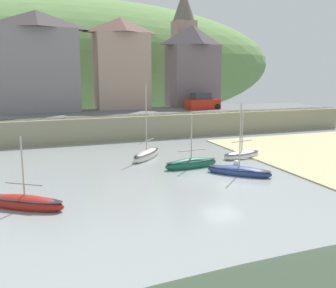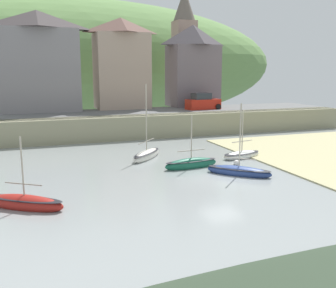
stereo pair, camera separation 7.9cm
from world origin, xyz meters
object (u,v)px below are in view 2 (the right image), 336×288
object	(u,v)px
motorboat_with_cabin	(239,171)
parked_car_near_slipway	(203,102)
church_with_spire	(184,45)
sailboat_tall_mast	(147,155)
waterfront_building_right	(193,65)
fishing_boat_green	(25,203)
waterfront_building_centre	(122,63)
sailboat_nearest_shore	(242,155)
mooring_buoy	(237,163)
sailboat_white_hull	(191,164)
waterfront_building_left	(39,61)

from	to	relation	value
motorboat_with_cabin	parked_car_near_slipway	distance (m)	21.49
motorboat_with_cabin	parked_car_near_slipway	size ratio (longest dim) A/B	1.20
church_with_spire	sailboat_tall_mast	distance (m)	26.83
waterfront_building_right	church_with_spire	xyz separation A→B (m)	(0.41, 4.00, 2.70)
fishing_boat_green	parked_car_near_slipway	xyz separation A→B (m)	(20.41, 22.24, 2.91)
waterfront_building_right	waterfront_building_centre	bearing A→B (deg)	180.00
sailboat_nearest_shore	church_with_spire	bearing A→B (deg)	66.27
church_with_spire	sailboat_tall_mast	xyz separation A→B (m)	(-12.07, -21.75, -10.04)
sailboat_tall_mast	mooring_buoy	world-z (taller)	sailboat_tall_mast
sailboat_white_hull	mooring_buoy	world-z (taller)	sailboat_white_hull
waterfront_building_centre	mooring_buoy	xyz separation A→B (m)	(3.54, -22.08, -7.74)
waterfront_building_left	motorboat_with_cabin	size ratio (longest dim) A/B	2.20
waterfront_building_centre	parked_car_near_slipway	xyz separation A→B (m)	(8.80, -4.50, -4.67)
waterfront_building_right	fishing_boat_green	size ratio (longest dim) A/B	2.39
sailboat_nearest_shore	waterfront_building_right	bearing A→B (deg)	65.28
fishing_boat_green	motorboat_with_cabin	world-z (taller)	motorboat_with_cabin
waterfront_building_right	parked_car_near_slipway	bearing A→B (deg)	-97.54
fishing_boat_green	mooring_buoy	world-z (taller)	fishing_boat_green
church_with_spire	motorboat_with_cabin	distance (m)	31.39
sailboat_tall_mast	waterfront_building_right	bearing A→B (deg)	8.59
mooring_buoy	sailboat_white_hull	bearing A→B (deg)	175.61
waterfront_building_left	motorboat_with_cabin	xyz separation A→B (m)	(11.74, -24.74, -7.80)
church_with_spire	sailboat_nearest_shore	xyz separation A→B (m)	(-4.69, -24.14, -10.11)
church_with_spire	fishing_boat_green	xyz separation A→B (m)	(-21.42, -30.74, -10.06)
waterfront_building_left	sailboat_white_hull	size ratio (longest dim) A/B	2.61
sailboat_white_hull	sailboat_nearest_shore	size ratio (longest dim) A/B	1.06
waterfront_building_left	fishing_boat_green	distance (m)	27.92
fishing_boat_green	sailboat_tall_mast	world-z (taller)	sailboat_tall_mast
waterfront_building_centre	church_with_spire	bearing A→B (deg)	22.19
waterfront_building_right	sailboat_nearest_shore	xyz separation A→B (m)	(-4.27, -20.14, -7.41)
fishing_boat_green	sailboat_white_hull	xyz separation A→B (m)	(11.53, 4.93, 0.01)
waterfront_building_centre	church_with_spire	size ratio (longest dim) A/B	0.70
waterfront_building_centre	waterfront_building_right	size ratio (longest dim) A/B	1.05
sailboat_nearest_shore	waterfront_building_left	bearing A→B (deg)	113.30
sailboat_nearest_shore	motorboat_with_cabin	bearing A→B (deg)	-135.00
waterfront_building_centre	fishing_boat_green	distance (m)	30.12
waterfront_building_right	church_with_spire	distance (m)	4.84
fishing_boat_green	parked_car_near_slipway	distance (m)	30.32
sailboat_white_hull	sailboat_tall_mast	size ratio (longest dim) A/B	0.69
church_with_spire	mooring_buoy	world-z (taller)	church_with_spire
waterfront_building_centre	sailboat_tall_mast	xyz separation A→B (m)	(-2.26, -17.75, -7.57)
fishing_boat_green	sailboat_tall_mast	bearing A→B (deg)	78.89
sailboat_tall_mast	parked_car_near_slipway	world-z (taller)	sailboat_tall_mast
waterfront_building_centre	motorboat_with_cabin	size ratio (longest dim) A/B	2.12
waterfront_building_right	sailboat_white_hull	size ratio (longest dim) A/B	2.40
sailboat_white_hull	waterfront_building_left	bearing A→B (deg)	108.03
sailboat_white_hull	parked_car_near_slipway	world-z (taller)	parked_car_near_slipway
sailboat_nearest_shore	mooring_buoy	xyz separation A→B (m)	(-1.58, -1.95, -0.11)
waterfront_building_left	sailboat_nearest_shore	size ratio (longest dim) A/B	2.78
sailboat_tall_mast	fishing_boat_green	bearing A→B (deg)	175.75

